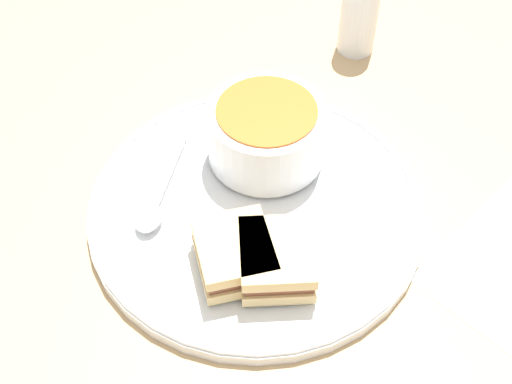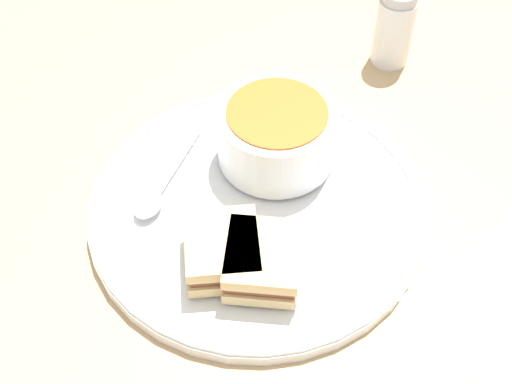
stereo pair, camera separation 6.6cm
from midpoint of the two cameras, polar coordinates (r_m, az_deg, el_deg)
The scene contains 7 objects.
ground_plane at distance 0.69m, azimuth -2.75°, elevation -1.93°, with size 2.40×2.40×0.00m, color tan.
plate at distance 0.68m, azimuth -2.78°, elevation -1.48°, with size 0.32×0.32×0.02m.
soup_bowl at distance 0.69m, azimuth -1.89°, elevation 4.64°, with size 0.12×0.12×0.06m.
spoon at distance 0.68m, azimuth -11.05°, elevation -1.55°, with size 0.06×0.13×0.01m.
sandwich_half_near at distance 0.62m, azimuth -4.80°, elevation -5.15°, with size 0.10×0.09×0.03m.
sandwich_half_far at distance 0.61m, azimuth -1.42°, elevation -5.60°, with size 0.09×0.09×0.03m.
salt_shaker at distance 0.84m, azimuth 5.97°, elevation 13.75°, with size 0.04×0.04×0.09m.
Camera 1 is at (0.23, -0.36, 0.54)m, focal length 50.00 mm.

